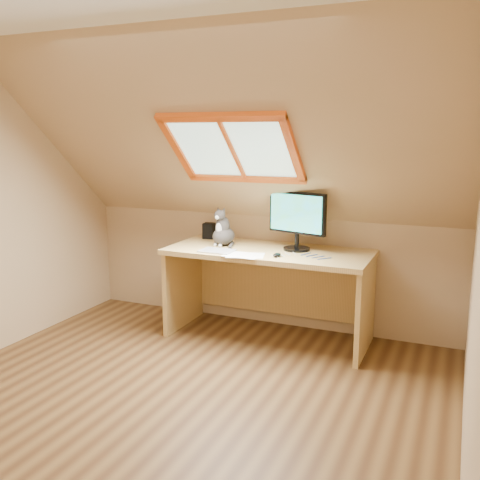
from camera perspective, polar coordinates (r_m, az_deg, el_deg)
The scene contains 10 objects.
ground at distance 3.64m, azimuth -7.64°, elevation -17.22°, with size 3.50×3.50×0.00m, color brown.
room_shell at distance 3.14m, azimuth -9.19°, elevation 5.63°, with size 3.52×3.52×2.41m.
desk at distance 4.60m, azimuth 3.35°, elevation -3.69°, with size 1.71×0.75×0.78m.
monitor at distance 4.43m, azimuth 6.11°, elevation 2.45°, with size 0.52×0.22×0.49m.
cat at distance 4.64m, azimuth -1.83°, elevation 0.92°, with size 0.22×0.26×0.34m.
desk_speaker at distance 4.96m, azimuth -3.32°, elevation 0.99°, with size 0.10×0.10×0.14m, color black.
graphics_tablet at distance 4.41m, azimuth -2.48°, elevation -1.16°, with size 0.27×0.20×0.01m, color #B2B2B7.
mouse at distance 4.22m, azimuth 3.97°, elevation -1.60°, with size 0.05×0.10×0.03m, color black.
papers at distance 4.27m, azimuth 0.94°, elevation -1.62°, with size 0.33×0.27×0.00m.
cables at distance 4.27m, azimuth 6.71°, elevation -1.66°, with size 0.51×0.26×0.01m.
Camera 1 is at (1.67, -2.74, 1.73)m, focal length 40.00 mm.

